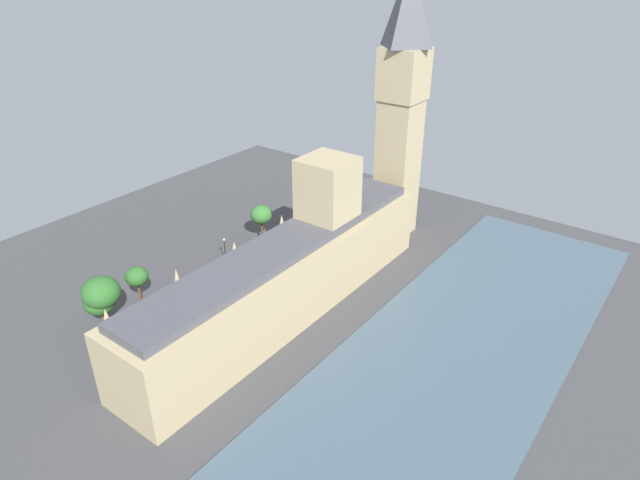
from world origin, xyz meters
TOP-DOWN VIEW (x-y plane):
  - ground_plane at (0.00, 0.00)m, footprint 143.82×143.82m
  - river_thames at (-34.07, 0.00)m, footprint 34.65×129.44m
  - parliament_building at (-1.99, -1.98)m, footprint 13.75×73.82m
  - clock_tower at (-1.27, -42.33)m, footprint 9.30×9.30m
  - car_silver_far_end at (14.12, -24.93)m, footprint 1.93×4.78m
  - double_decker_bus_corner at (13.00, -10.30)m, footprint 3.08×10.62m
  - double_decker_bus_under_trees at (13.71, 5.51)m, footprint 2.80×10.54m
  - car_black_midblock at (14.82, 16.81)m, footprint 2.23×4.66m
  - car_white_trailing at (11.26, 26.08)m, footprint 2.17×4.85m
  - pedestrian_opposite_hall at (8.09, 30.79)m, footprint 0.70×0.68m
  - plane_tree_near_tower at (22.06, 16.18)m, footprint 4.46×4.46m
  - plane_tree_by_river_gate at (20.76, -18.08)m, footprint 5.18×5.18m
  - plane_tree_leading at (20.99, 24.48)m, footprint 6.90×6.90m
  - plane_tree_kerbside at (21.69, 24.81)m, footprint 5.74×5.74m
  - street_lamp_slot_10 at (20.64, -5.66)m, footprint 0.56×0.56m

SIDE VIEW (x-z plane):
  - ground_plane at x=0.00m, z-range 0.00..0.00m
  - river_thames at x=-34.07m, z-range 0.00..0.25m
  - pedestrian_opposite_hall at x=8.09m, z-range -0.08..1.59m
  - car_silver_far_end at x=14.12m, z-range 0.02..1.76m
  - car_black_midblock at x=14.82m, z-range 0.02..1.76m
  - car_white_trailing at x=11.26m, z-range 0.02..1.76m
  - double_decker_bus_corner at x=13.00m, z-range 0.26..5.01m
  - double_decker_bus_under_trees at x=13.71m, z-range 0.26..5.01m
  - street_lamp_slot_10 at x=20.64m, z-range 1.24..7.47m
  - plane_tree_kerbside at x=21.69m, z-range 1.63..9.83m
  - plane_tree_near_tower at x=22.06m, z-range 2.34..11.00m
  - plane_tree_by_river_gate at x=20.76m, z-range 2.52..12.10m
  - plane_tree_leading at x=20.99m, z-range 2.45..13.27m
  - parliament_building at x=-1.99m, z-range -5.30..22.16m
  - clock_tower at x=-1.27m, z-range 1.12..63.46m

